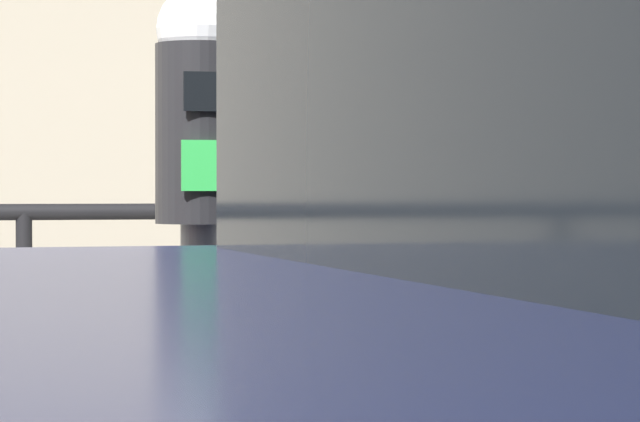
# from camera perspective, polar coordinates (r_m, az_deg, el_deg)

# --- Properties ---
(parking_meter) EXTENTS (0.16, 0.17, 1.46)m
(parking_meter) POSITION_cam_1_polar(r_m,az_deg,el_deg) (2.73, -4.61, -0.19)
(parking_meter) COLOR slate
(parking_meter) RESTS_ON sidewalk_curb
(pedestrian_at_meter) EXTENTS (0.57, 0.58, 1.58)m
(pedestrian_at_meter) POSITION_cam_1_polar(r_m,az_deg,el_deg) (3.11, 6.94, -2.80)
(pedestrian_at_meter) COLOR slate
(pedestrian_at_meter) RESTS_ON sidewalk_curb
(background_railing) EXTENTS (24.06, 0.06, 1.03)m
(background_railing) POSITION_cam_1_polar(r_m,az_deg,el_deg) (5.55, -11.23, -2.67)
(background_railing) COLOR black
(background_railing) RESTS_ON sidewalk_curb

